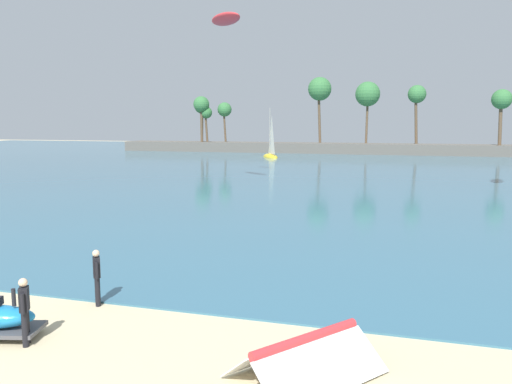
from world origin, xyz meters
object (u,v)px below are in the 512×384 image
at_px(person_at_waterline, 97,276).
at_px(kite_aloft_low_near_shore, 226,19).
at_px(folded_kite, 306,351).
at_px(person_rigging_by_gear, 25,309).
at_px(sailboat_near_shore, 271,153).

relative_size(person_at_waterline, kite_aloft_low_near_shore, 0.43).
bearing_deg(folded_kite, person_rigging_by_gear, -176.88).
height_order(person_at_waterline, kite_aloft_low_near_shore, kite_aloft_low_near_shore).
bearing_deg(sailboat_near_shore, person_at_waterline, -79.75).
relative_size(person_rigging_by_gear, person_at_waterline, 1.00).
bearing_deg(person_at_waterline, folded_kite, -20.45).
xyz_separation_m(folded_kite, person_at_waterline, (-6.68, 2.49, 0.31)).
relative_size(person_rigging_by_gear, sailboat_near_shore, 0.21).
relative_size(person_at_waterline, sailboat_near_shore, 0.21).
bearing_deg(folded_kite, person_at_waterline, 159.55).
height_order(folded_kite, sailboat_near_shore, sailboat_near_shore).
bearing_deg(person_at_waterline, kite_aloft_low_near_shore, 101.56).
bearing_deg(person_rigging_by_gear, kite_aloft_low_near_shore, 100.29).
relative_size(folded_kite, person_at_waterline, 2.16).
xyz_separation_m(folded_kite, kite_aloft_low_near_shore, (-12.07, 28.82, 12.79)).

